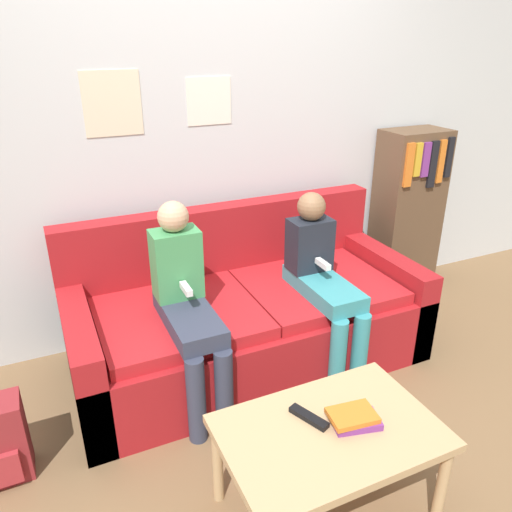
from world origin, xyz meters
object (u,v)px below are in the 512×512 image
object	(u,v)px
coffee_table	(329,439)
bookshelf	(407,213)
couch	(246,317)
tv_remote	(309,417)
person_right	(322,277)
person_left	(187,302)

from	to	relation	value
coffee_table	bookshelf	bearing A→B (deg)	42.98
couch	tv_remote	bearing A→B (deg)	-100.19
coffee_table	tv_remote	distance (m)	0.11
bookshelf	coffee_table	bearing A→B (deg)	-137.02
tv_remote	bookshelf	xyz separation A→B (m)	(1.63, 1.39, 0.17)
person_right	bookshelf	xyz separation A→B (m)	(1.07, 0.57, 0.04)
couch	person_left	xyz separation A→B (m)	(-0.41, -0.22, 0.31)
person_left	person_right	distance (m)	0.78
tv_remote	person_right	bearing A→B (deg)	33.09
person_left	tv_remote	distance (m)	0.87
person_right	bookshelf	distance (m)	1.21
couch	person_right	world-z (taller)	person_right
couch	tv_remote	size ratio (longest dim) A/B	11.61
couch	person_left	world-z (taller)	person_left
person_left	tv_remote	size ratio (longest dim) A/B	6.19
couch	tv_remote	distance (m)	1.08
couch	person_right	xyz separation A→B (m)	(0.37, -0.23, 0.29)
couch	coffee_table	bearing A→B (deg)	-97.09
coffee_table	person_right	bearing A→B (deg)	60.41
tv_remote	bookshelf	bearing A→B (deg)	17.91
couch	bookshelf	xyz separation A→B (m)	(1.44, 0.35, 0.33)
person_right	person_left	bearing A→B (deg)	179.41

